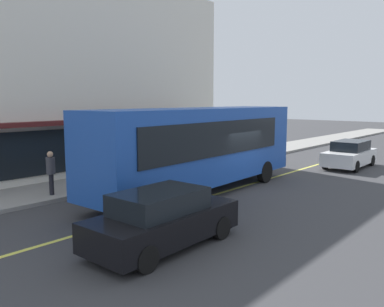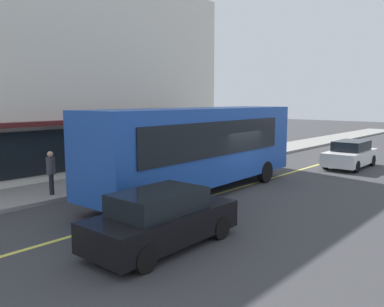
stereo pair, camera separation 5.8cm
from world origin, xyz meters
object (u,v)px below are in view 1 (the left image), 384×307
Objects in this scene: bus at (200,145)px; car_white at (350,154)px; car_black at (163,219)px; pedestrian_at_corner at (51,169)px; traffic_light at (128,129)px.

bus is 10.72m from car_white.
car_black is 2.53× the size of pedestrian_at_corner.
car_white is (15.73, 0.73, 0.00)m from car_black.
traffic_light is at bearing 56.29° from car_black.
bus reaches higher than pedestrian_at_corner.
car_black is (-4.48, -6.72, -1.79)m from traffic_light.
car_white is (11.25, -5.98, -1.79)m from traffic_light.
bus is 6.54× the size of pedestrian_at_corner.
traffic_light is 12.86m from car_white.
bus reaches higher than car_black.
traffic_light is 0.74× the size of car_white.
car_black is (-5.38, -3.22, -1.24)m from bus.
pedestrian_at_corner is (0.74, 6.90, 0.44)m from car_black.
car_white is 2.53× the size of pedestrian_at_corner.
car_black is at bearing -123.71° from traffic_light.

